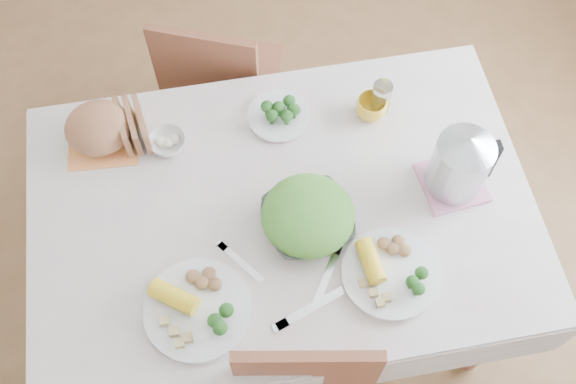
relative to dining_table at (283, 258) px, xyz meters
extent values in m
plane|color=brown|center=(0.00, 0.00, -0.38)|extent=(3.60, 3.60, 0.00)
cube|color=brown|center=(0.00, 0.00, 0.00)|extent=(1.40, 0.90, 0.75)
cube|color=beige|center=(0.00, 0.00, 0.38)|extent=(1.50, 1.00, 0.01)
cube|color=brown|center=(-0.09, 0.77, 0.09)|extent=(0.52, 0.52, 0.88)
imported|color=white|center=(0.06, -0.07, 0.42)|extent=(0.29, 0.29, 0.06)
cylinder|color=white|center=(-0.28, -0.27, 0.40)|extent=(0.41, 0.41, 0.02)
cylinder|color=white|center=(0.26, -0.26, 0.40)|extent=(0.34, 0.34, 0.02)
cylinder|color=beige|center=(0.05, 0.32, 0.40)|extent=(0.26, 0.26, 0.02)
cube|color=#FB9348|center=(-0.51, 0.34, 0.39)|extent=(0.23, 0.23, 0.00)
ellipsoid|color=brown|center=(-0.51, 0.34, 0.45)|extent=(0.26, 0.25, 0.12)
imported|color=white|center=(-0.31, 0.28, 0.41)|extent=(0.14, 0.14, 0.04)
imported|color=gold|center=(0.34, 0.28, 0.43)|extent=(0.13, 0.13, 0.08)
cylinder|color=white|center=(0.37, 0.30, 0.45)|extent=(0.08, 0.08, 0.12)
cube|color=pink|center=(0.52, -0.01, 0.40)|extent=(0.20, 0.20, 0.01)
cylinder|color=#B2B5BA|center=(0.52, -0.01, 0.51)|extent=(0.19, 0.19, 0.24)
cube|color=silver|center=(-0.15, -0.15, 0.39)|extent=(0.12, 0.15, 0.00)
cube|color=silver|center=(0.09, -0.23, 0.39)|extent=(0.12, 0.17, 0.00)
cube|color=silver|center=(0.02, -0.32, 0.39)|extent=(0.21, 0.10, 0.00)
camera|label=1|loc=(-0.15, -0.89, 2.18)|focal=42.00mm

